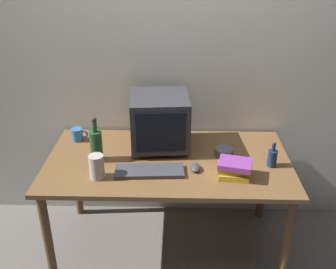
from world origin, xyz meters
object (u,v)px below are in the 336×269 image
object	(u,v)px
keyboard	(149,171)
cd_spindle	(224,152)
book_stack	(234,169)
bottle_short	(272,157)
mug	(77,135)
metal_canister	(97,167)
crt_monitor	(160,121)
bottle_tall	(96,145)
computer_mouse	(195,168)

from	to	relation	value
keyboard	cd_spindle	size ratio (longest dim) A/B	3.50
book_stack	cd_spindle	size ratio (longest dim) A/B	1.86
bottle_short	mug	world-z (taller)	bottle_short
bottle_short	cd_spindle	xyz separation A→B (m)	(-0.28, 0.14, -0.04)
mug	metal_canister	distance (m)	0.53
crt_monitor	bottle_tall	distance (m)	0.45
crt_monitor	bottle_short	world-z (taller)	crt_monitor
mug	cd_spindle	xyz separation A→B (m)	(1.02, -0.18, -0.02)
keyboard	metal_canister	bearing A→B (deg)	-172.34
bottle_short	mug	bearing A→B (deg)	166.36
bottle_short	mug	size ratio (longest dim) A/B	1.39
bottle_short	book_stack	world-z (taller)	bottle_short
book_stack	cd_spindle	bearing A→B (deg)	96.72
computer_mouse	bottle_short	distance (m)	0.49
crt_monitor	mug	distance (m)	0.61
book_stack	metal_canister	xyz separation A→B (m)	(-0.82, -0.03, 0.02)
computer_mouse	mug	world-z (taller)	mug
crt_monitor	bottle_short	size ratio (longest dim) A/B	2.49
bottle_tall	bottle_short	size ratio (longest dim) A/B	1.80
mug	computer_mouse	bearing A→B (deg)	-24.83
crt_monitor	bottle_short	distance (m)	0.77
keyboard	cd_spindle	distance (m)	0.54
keyboard	crt_monitor	bearing A→B (deg)	78.71
computer_mouse	keyboard	bearing A→B (deg)	-173.48
keyboard	computer_mouse	world-z (taller)	computer_mouse
crt_monitor	book_stack	bearing A→B (deg)	-38.74
keyboard	bottle_tall	xyz separation A→B (m)	(-0.35, 0.15, 0.10)
book_stack	cd_spindle	world-z (taller)	book_stack
crt_monitor	keyboard	world-z (taller)	crt_monitor
bottle_tall	mug	bearing A→B (deg)	125.11
book_stack	mug	world-z (taller)	book_stack
crt_monitor	computer_mouse	world-z (taller)	crt_monitor
bottle_tall	book_stack	world-z (taller)	bottle_tall
bottle_tall	computer_mouse	bearing A→B (deg)	-9.65
cd_spindle	book_stack	bearing A→B (deg)	-83.28
bottle_tall	bottle_short	bearing A→B (deg)	-2.25
keyboard	bottle_short	distance (m)	0.77
bottle_short	keyboard	bearing A→B (deg)	-172.22
bottle_tall	cd_spindle	bearing A→B (deg)	6.39
crt_monitor	book_stack	size ratio (longest dim) A/B	1.87
computer_mouse	bottle_tall	distance (m)	0.64
crt_monitor	bottle_short	bearing A→B (deg)	-18.56
computer_mouse	mug	bearing A→B (deg)	153.38
crt_monitor	bottle_tall	bearing A→B (deg)	-153.62
crt_monitor	keyboard	distance (m)	0.39
book_stack	computer_mouse	bearing A→B (deg)	163.63
metal_canister	keyboard	bearing A→B (deg)	10.90
cd_spindle	metal_canister	xyz separation A→B (m)	(-0.79, -0.30, 0.05)
bottle_short	cd_spindle	world-z (taller)	bottle_short
mug	metal_canister	size ratio (longest dim) A/B	0.80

